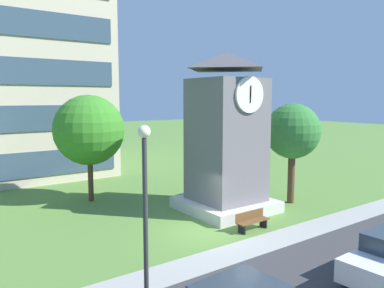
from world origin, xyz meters
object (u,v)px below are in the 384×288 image
Objects in this scene: street_lamp at (145,197)px; tree_by_building at (293,132)px; park_bench at (252,220)px; tree_streetside at (89,130)px; clock_tower at (226,142)px.

tree_by_building is (12.65, 5.26, 0.83)m from street_lamp.
tree_by_building is (5.25, 2.08, 3.78)m from park_bench.
street_lamp reaches higher than park_bench.
tree_by_building reaches higher than street_lamp.
park_bench is 0.31× the size of tree_by_building.
tree_streetside is (-4.24, 9.43, 3.84)m from park_bench.
clock_tower is at bearing -49.03° from tree_streetside.
street_lamp is (-8.55, -6.40, -0.38)m from clock_tower.
park_bench is at bearing -158.40° from tree_by_building.
tree_by_building is (4.10, -1.14, 0.44)m from clock_tower.
park_bench is at bearing -109.67° from clock_tower.
tree_streetside is 12.00m from tree_by_building.
park_bench is (-1.15, -3.22, -3.33)m from clock_tower.
clock_tower reaches higher than tree_streetside.
street_lamp is 0.85× the size of tree_streetside.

